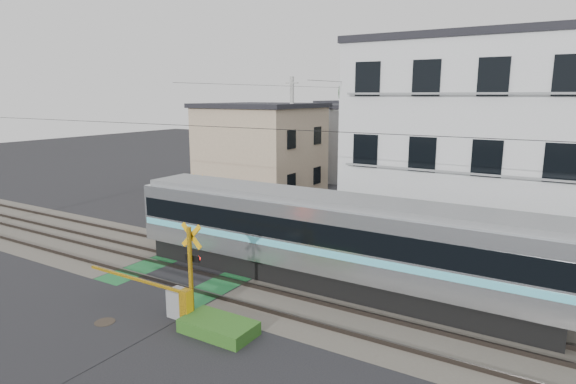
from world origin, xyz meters
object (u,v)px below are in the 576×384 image
Objects in this scene: crossing_signal_far at (208,222)px; manhole_cover at (105,322)px; crossing_signal_near at (181,297)px; apartment_block at (475,144)px; pedestrian at (426,162)px.

crossing_signal_far is 9.40m from manhole_cover.
apartment_block is (5.91, 13.15, 3.94)m from crossing_signal_near.
pedestrian is 2.41× the size of manhole_cover.
apartment_block is at bearing 125.59° from pedestrian.
apartment_block is 16.46× the size of manhole_cover.
crossing_signal_far is 0.46× the size of apartment_block.
apartment_block is 6.82× the size of pedestrian.
crossing_signal_near is at bearing -114.22° from apartment_block.
manhole_cover is at bearing -117.87° from apartment_block.
crossing_signal_far is (-5.17, 7.31, 0.00)m from crossing_signal_near.
manhole_cover is at bearing 105.43° from pedestrian.
apartment_block reaches higher than pedestrian.
crossing_signal_near is 3.17× the size of pedestrian.
manhole_cover is (-1.80, -1.44, -0.70)m from crossing_signal_near.
crossing_signal_far is at bearing 125.29° from crossing_signal_near.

